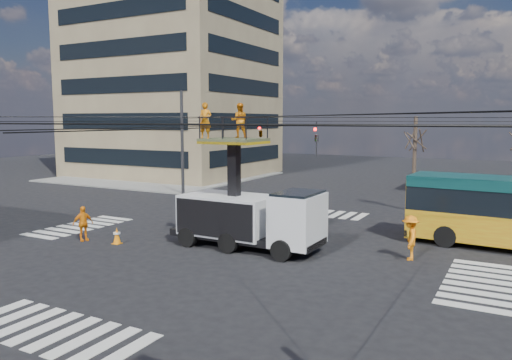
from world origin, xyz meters
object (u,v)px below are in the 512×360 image
object	(u,v)px
traffic_cone	(117,236)
flagger	(410,238)
utility_truck	(250,202)
worker_ground	(83,224)

from	to	relation	value
traffic_cone	flagger	size ratio (longest dim) A/B	0.42
utility_truck	flagger	world-z (taller)	utility_truck
utility_truck	flagger	bearing A→B (deg)	13.77
flagger	worker_ground	bearing A→B (deg)	-86.04
utility_truck	traffic_cone	world-z (taller)	utility_truck
traffic_cone	flagger	xyz separation A→B (m)	(12.65, 3.77, 0.54)
utility_truck	worker_ground	bearing A→B (deg)	-160.36
utility_truck	traffic_cone	size ratio (longest dim) A/B	9.00
utility_truck	traffic_cone	bearing A→B (deg)	-157.97
utility_truck	flagger	distance (m)	7.04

